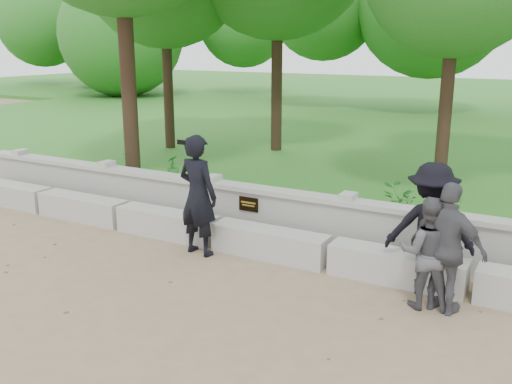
% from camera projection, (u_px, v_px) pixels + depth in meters
% --- Properties ---
extents(ground, '(80.00, 80.00, 0.00)m').
position_uv_depth(ground, '(141.00, 288.00, 7.81)').
color(ground, '#8E7857').
rests_on(ground, ground).
extents(lawn, '(40.00, 22.00, 0.25)m').
position_uv_depth(lawn, '(408.00, 136.00, 19.60)').
color(lawn, '#256E19').
rests_on(lawn, ground).
extents(concrete_bench, '(11.90, 0.45, 0.45)m').
position_uv_depth(concrete_bench, '(216.00, 233.00, 9.36)').
color(concrete_bench, '#AFADA6').
rests_on(concrete_bench, ground).
extents(parapet_wall, '(12.50, 0.35, 0.90)m').
position_uv_depth(parapet_wall, '(238.00, 209.00, 9.89)').
color(parapet_wall, '#A5A39C').
rests_on(parapet_wall, ground).
extents(man_main, '(0.74, 0.67, 1.91)m').
position_uv_depth(man_main, '(198.00, 195.00, 8.86)').
color(man_main, black).
rests_on(man_main, ground).
extents(visitor_left, '(0.81, 0.70, 1.45)m').
position_uv_depth(visitor_left, '(427.00, 253.00, 7.09)').
color(visitor_left, '#47464C').
rests_on(visitor_left, ground).
extents(visitor_mid, '(1.26, 0.89, 1.78)m').
position_uv_depth(visitor_mid, '(430.00, 229.00, 7.49)').
color(visitor_mid, black).
rests_on(visitor_mid, ground).
extents(visitor_right, '(1.04, 0.64, 1.66)m').
position_uv_depth(visitor_right, '(448.00, 249.00, 6.93)').
color(visitor_right, '#48474D').
rests_on(visitor_right, ground).
extents(shrub_a, '(0.38, 0.33, 0.60)m').
position_uv_depth(shrub_a, '(129.00, 163.00, 13.21)').
color(shrub_a, '#256C24').
rests_on(shrub_a, lawn).
extents(shrub_b, '(0.43, 0.41, 0.61)m').
position_uv_depth(shrub_b, '(191.00, 185.00, 11.15)').
color(shrub_b, '#256C24').
rests_on(shrub_b, lawn).
extents(shrub_c, '(0.79, 0.78, 0.66)m').
position_uv_depth(shrub_c, '(401.00, 203.00, 9.80)').
color(shrub_c, '#256C24').
rests_on(shrub_c, lawn).
extents(shrub_d, '(0.29, 0.32, 0.51)m').
position_uv_depth(shrub_d, '(173.00, 166.00, 13.07)').
color(shrub_d, '#256C24').
rests_on(shrub_d, lawn).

